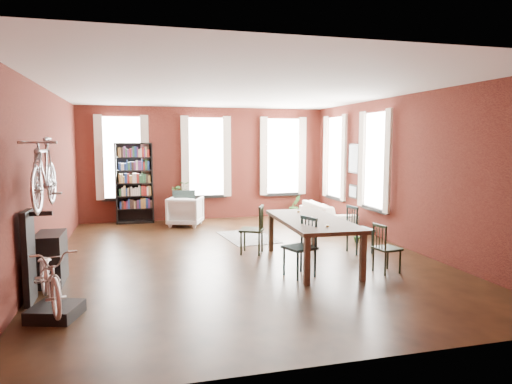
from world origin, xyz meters
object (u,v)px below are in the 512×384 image
object	(u,v)px
dining_chair_a	(300,247)
plant_stand	(181,212)
bicycle_floor	(49,249)
dining_chair_b	(252,230)
white_armchair	(185,210)
cream_sofa	(327,210)
dining_chair_c	(387,248)
console_table	(51,258)
dining_chair_d	(360,229)
dining_table	(311,242)
bike_trainer	(55,312)
bookshelf	(134,183)

from	to	relation	value
dining_chair_a	plant_stand	bearing A→B (deg)	175.44
dining_chair_a	bicycle_floor	xyz separation A→B (m)	(-3.67, -0.96, 0.42)
dining_chair_a	bicycle_floor	world-z (taller)	bicycle_floor
dining_chair_b	white_armchair	bearing A→B (deg)	-139.56
dining_chair_a	cream_sofa	size ratio (longest dim) A/B	0.47
dining_chair_a	dining_chair_c	size ratio (longest dim) A/B	1.17
console_table	dining_chair_d	bearing A→B (deg)	5.74
console_table	dining_chair_a	bearing A→B (deg)	-9.40
dining_table	dining_chair_a	distance (m)	0.79
dining_table	white_armchair	size ratio (longest dim) A/B	2.87
white_armchair	cream_sofa	distance (m)	3.77
cream_sofa	bike_trainer	size ratio (longest dim) A/B	3.69
dining_chair_c	white_armchair	distance (m)	5.98
white_armchair	cream_sofa	xyz separation A→B (m)	(3.66, -0.92, -0.02)
bike_trainer	bicycle_floor	distance (m)	0.83
dining_chair_a	dining_chair_d	world-z (taller)	dining_chair_a
dining_chair_c	console_table	world-z (taller)	dining_chair_c
dining_chair_a	bicycle_floor	distance (m)	3.82
bicycle_floor	cream_sofa	bearing A→B (deg)	22.82
dining_chair_a	bookshelf	bearing A→B (deg)	-174.37
dining_chair_b	white_armchair	xyz separation A→B (m)	(-0.97, 3.37, -0.05)
dining_chair_d	cream_sofa	bearing A→B (deg)	-16.40
cream_sofa	bicycle_floor	xyz separation A→B (m)	(-5.96, -5.11, 0.50)
dining_chair_d	console_table	world-z (taller)	dining_chair_d
plant_stand	bicycle_floor	bearing A→B (deg)	-108.78
dining_chair_d	plant_stand	xyz separation A→B (m)	(-3.16, 4.41, -0.20)
console_table	cream_sofa	bearing A→B (deg)	29.33
dining_chair_c	dining_chair_d	bearing A→B (deg)	-18.00
dining_chair_c	bookshelf	distance (m)	7.36
plant_stand	dining_chair_b	bearing A→B (deg)	-75.29
cream_sofa	dining_chair_b	bearing A→B (deg)	132.36
dining_chair_b	dining_chair_d	xyz separation A→B (m)	(2.13, -0.48, -0.01)
dining_chair_c	bicycle_floor	xyz separation A→B (m)	(-5.19, -0.79, 0.49)
dining_chair_d	bicycle_floor	distance (m)	5.84
dining_chair_d	bicycle_floor	xyz separation A→B (m)	(-5.40, -2.18, 0.43)
dining_chair_a	bookshelf	distance (m)	6.45
dining_chair_a	bike_trainer	xyz separation A→B (m)	(-3.63, -0.93, -0.41)
bookshelf	bicycle_floor	distance (m)	6.89
dining_chair_a	console_table	world-z (taller)	dining_chair_a
dining_table	cream_sofa	size ratio (longest dim) A/B	1.18
bookshelf	console_table	world-z (taller)	bookshelf
console_table	plant_stand	distance (m)	5.58
bookshelf	console_table	bearing A→B (deg)	-103.83
dining_chair_c	dining_table	bearing A→B (deg)	43.49
console_table	bicycle_floor	distance (m)	1.71
dining_table	console_table	xyz separation A→B (m)	(-4.40, 0.02, -0.02)
white_armchair	console_table	distance (m)	5.11
white_armchair	bicycle_floor	distance (m)	6.47
dining_chair_c	plant_stand	distance (m)	6.51
dining_chair_b	console_table	world-z (taller)	dining_chair_b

